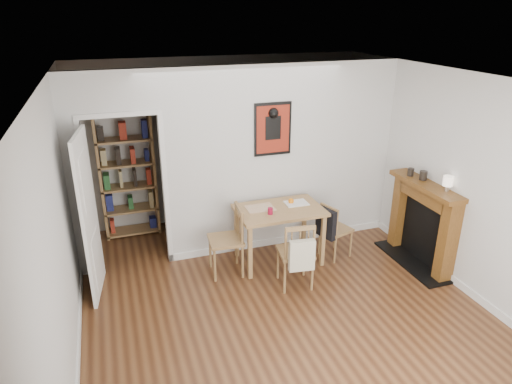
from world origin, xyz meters
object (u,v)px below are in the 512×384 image
object	(u,v)px
chair_left	(226,241)
red_glass	(270,211)
chair_right	(335,229)
orange_fruit	(291,201)
ceramic_jar_a	(423,175)
notebook	(296,203)
ceramic_jar_b	(411,172)
bookshelf	(128,175)
mantel_lamp	(448,182)
fireplace	(423,221)
chair_front	(296,253)
dining_table	(279,215)

from	to	relation	value
chair_left	red_glass	size ratio (longest dim) A/B	10.75
chair_left	chair_right	size ratio (longest dim) A/B	1.17
orange_fruit	ceramic_jar_a	bearing A→B (deg)	-21.35
notebook	ceramic_jar_a	distance (m)	1.70
orange_fruit	ceramic_jar_b	size ratio (longest dim) A/B	0.74
chair_left	red_glass	xyz separation A→B (m)	(0.59, -0.05, 0.36)
chair_left	bookshelf	distance (m)	1.97
chair_left	mantel_lamp	world-z (taller)	mantel_lamp
fireplace	bookshelf	bearing A→B (deg)	149.50
notebook	ceramic_jar_b	xyz separation A→B (m)	(1.47, -0.42, 0.42)
chair_right	notebook	world-z (taller)	same
chair_left	notebook	world-z (taller)	chair_left
orange_fruit	ceramic_jar_a	xyz separation A→B (m)	(1.60, -0.62, 0.40)
red_glass	bookshelf	bearing A→B (deg)	135.46
orange_fruit	red_glass	bearing A→B (deg)	-149.17
chair_right	notebook	distance (m)	0.66
chair_front	bookshelf	size ratio (longest dim) A/B	0.47
chair_left	ceramic_jar_b	world-z (taller)	ceramic_jar_b
chair_right	bookshelf	world-z (taller)	bookshelf
dining_table	notebook	world-z (taller)	notebook
dining_table	ceramic_jar_b	distance (m)	1.86
ceramic_jar_a	red_glass	bearing A→B (deg)	168.74
red_glass	notebook	xyz separation A→B (m)	(0.45, 0.21, -0.04)
bookshelf	orange_fruit	world-z (taller)	bookshelf
orange_fruit	ceramic_jar_b	distance (m)	1.65
dining_table	ceramic_jar_a	distance (m)	1.95
orange_fruit	ceramic_jar_b	xyz separation A→B (m)	(1.54, -0.44, 0.39)
chair_right	orange_fruit	bearing A→B (deg)	158.01
chair_right	ceramic_jar_a	distance (m)	1.36
fireplace	red_glass	size ratio (longest dim) A/B	14.39
chair_front	notebook	bearing A→B (deg)	67.00
dining_table	chair_left	world-z (taller)	chair_left
orange_fruit	mantel_lamp	size ratio (longest dim) A/B	0.39
bookshelf	notebook	bearing A→B (deg)	-33.99
mantel_lamp	ceramic_jar_a	size ratio (longest dim) A/B	1.62
notebook	mantel_lamp	xyz separation A→B (m)	(1.55, -1.03, 0.49)
dining_table	orange_fruit	bearing A→B (deg)	27.31
bookshelf	fireplace	distance (m)	4.25
ceramic_jar_a	ceramic_jar_b	size ratio (longest dim) A/B	1.15
dining_table	chair_left	bearing A→B (deg)	-175.02
ceramic_jar_b	chair_right	bearing A→B (deg)	167.88
notebook	ceramic_jar_b	bearing A→B (deg)	-15.84
chair_left	orange_fruit	xyz separation A→B (m)	(0.97, 0.18, 0.35)
chair_right	fireplace	world-z (taller)	fireplace
bookshelf	ceramic_jar_b	distance (m)	4.04
orange_fruit	fireplace	bearing A→B (deg)	-24.96
chair_right	fireplace	size ratio (longest dim) A/B	0.64
chair_front	notebook	xyz separation A→B (m)	(0.30, 0.71, 0.33)
chair_front	mantel_lamp	world-z (taller)	mantel_lamp
red_glass	mantel_lamp	size ratio (longest dim) A/B	0.45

